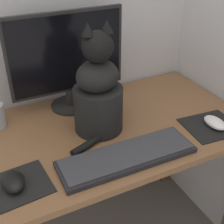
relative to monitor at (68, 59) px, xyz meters
The scene contains 8 objects.
desk 0.39m from the monitor, 90.47° to the right, with size 1.25×0.62×0.72m.
monitor is the anchor object (origin of this frame).
keyboard 0.47m from the monitor, 83.22° to the right, with size 0.47×0.15×0.02m.
mousepad_left 0.54m from the monitor, 129.12° to the right, with size 0.20×0.18×0.00m.
mousepad_right 0.62m from the monitor, 41.67° to the right, with size 0.22×0.20×0.00m.
computer_mouse_left 0.53m from the monitor, 130.06° to the right, with size 0.07×0.10×0.04m.
computer_mouse_right 0.63m from the monitor, 41.76° to the right, with size 0.06×0.10×0.03m.
cat 0.22m from the monitor, 79.69° to the right, with size 0.25×0.22×0.42m.
Camera 1 is at (-0.35, -0.91, 1.41)m, focal length 50.00 mm.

